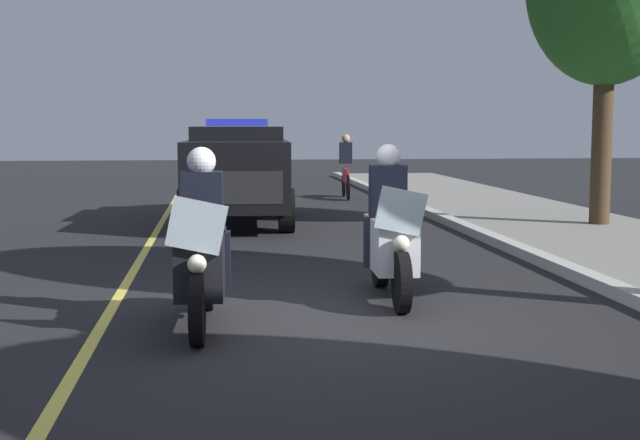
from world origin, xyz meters
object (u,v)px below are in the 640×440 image
object	(u,v)px
police_motorcycle_lead_right	(390,236)
cyclist_background	(346,167)
police_suv	(237,169)
police_motorcycle_lead_left	(202,254)

from	to	relation	value
police_motorcycle_lead_right	cyclist_background	distance (m)	13.23
police_motorcycle_lead_right	police_suv	world-z (taller)	police_suv
police_motorcycle_lead_right	police_suv	xyz separation A→B (m)	(-7.67, -1.52, 0.37)
police_motorcycle_lead_right	cyclist_background	size ratio (longest dim) A/B	1.22
police_motorcycle_lead_left	police_motorcycle_lead_right	size ratio (longest dim) A/B	1.00
police_suv	cyclist_background	distance (m)	6.23
police_suv	cyclist_background	world-z (taller)	police_suv
police_motorcycle_lead_right	cyclist_background	world-z (taller)	police_motorcycle_lead_right
police_motorcycle_lead_left	police_motorcycle_lead_right	bearing A→B (deg)	117.86
police_suv	cyclist_background	xyz separation A→B (m)	(-5.48, 2.96, -0.22)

